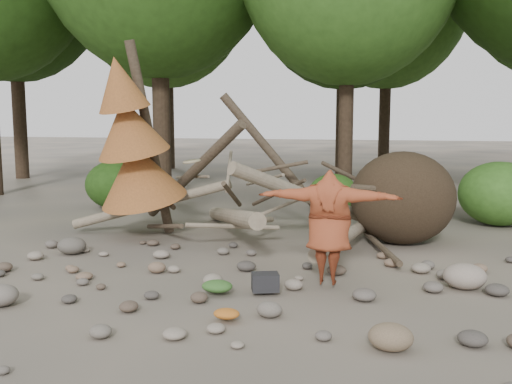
# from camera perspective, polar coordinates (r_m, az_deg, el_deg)

# --- Properties ---
(ground) EXTENTS (120.00, 120.00, 0.00)m
(ground) POSITION_cam_1_polar(r_m,az_deg,el_deg) (8.80, -2.67, -10.33)
(ground) COLOR #514C44
(ground) RESTS_ON ground
(deadfall_pile) EXTENTS (8.55, 5.24, 3.30)m
(deadfall_pile) POSITION_cam_1_polar(r_m,az_deg,el_deg) (12.42, 11.77, -0.71)
(deadfall_pile) COLOR #332619
(deadfall_pile) RESTS_ON ground
(dead_conifer) EXTENTS (2.06, 2.16, 4.35)m
(dead_conifer) POSITION_cam_1_polar(r_m,az_deg,el_deg) (12.66, -12.19, 4.71)
(dead_conifer) COLOR #4C3F30
(dead_conifer) RESTS_ON ground
(bush_left) EXTENTS (1.80, 1.80, 1.44)m
(bush_left) POSITION_cam_1_polar(r_m,az_deg,el_deg) (17.25, -13.78, 0.74)
(bush_left) COLOR #244913
(bush_left) RESTS_ON ground
(bush_mid) EXTENTS (1.40, 1.40, 1.12)m
(bush_mid) POSITION_cam_1_polar(r_m,az_deg,el_deg) (16.07, 7.73, -0.18)
(bush_mid) COLOR #2F5D1B
(bush_mid) RESTS_ON ground
(bush_right) EXTENTS (2.00, 2.00, 1.60)m
(bush_right) POSITION_cam_1_polar(r_m,az_deg,el_deg) (15.41, 23.19, -0.15)
(bush_right) COLOR #3A6E22
(bush_right) RESTS_ON ground
(frisbee_thrower) EXTENTS (3.48, 0.68, 1.95)m
(frisbee_thrower) POSITION_cam_1_polar(r_m,az_deg,el_deg) (9.01, 7.28, -3.49)
(frisbee_thrower) COLOR brown
(frisbee_thrower) RESTS_ON ground
(backpack) EXTENTS (0.48, 0.39, 0.27)m
(backpack) POSITION_cam_1_polar(r_m,az_deg,el_deg) (8.82, 0.93, -9.36)
(backpack) COLOR black
(backpack) RESTS_ON ground
(cloth_green) EXTENTS (0.48, 0.40, 0.18)m
(cloth_green) POSITION_cam_1_polar(r_m,az_deg,el_deg) (8.82, -3.90, -9.69)
(cloth_green) COLOR #325D25
(cloth_green) RESTS_ON ground
(cloth_orange) EXTENTS (0.35, 0.29, 0.13)m
(cloth_orange) POSITION_cam_1_polar(r_m,az_deg,el_deg) (7.73, -2.96, -12.40)
(cloth_orange) COLOR #AF5F1E
(cloth_orange) RESTS_ON ground
(boulder_front_left) EXTENTS (0.52, 0.47, 0.31)m
(boulder_front_left) POSITION_cam_1_polar(r_m,az_deg,el_deg) (9.08, -24.20, -9.39)
(boulder_front_left) COLOR slate
(boulder_front_left) RESTS_ON ground
(boulder_front_right) EXTENTS (0.52, 0.47, 0.31)m
(boulder_front_right) POSITION_cam_1_polar(r_m,az_deg,el_deg) (7.01, 13.33, -13.92)
(boulder_front_right) COLOR #77624A
(boulder_front_right) RESTS_ON ground
(boulder_mid_right) EXTENTS (0.67, 0.60, 0.40)m
(boulder_mid_right) POSITION_cam_1_polar(r_m,az_deg,el_deg) (9.66, 20.15, -7.92)
(boulder_mid_right) COLOR gray
(boulder_mid_right) RESTS_ON ground
(boulder_mid_left) EXTENTS (0.57, 0.51, 0.34)m
(boulder_mid_left) POSITION_cam_1_polar(r_m,az_deg,el_deg) (11.88, -17.95, -5.12)
(boulder_mid_left) COLOR #59544B
(boulder_mid_left) RESTS_ON ground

